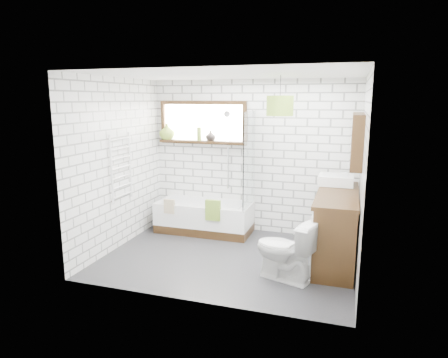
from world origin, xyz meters
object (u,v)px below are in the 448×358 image
(bathtub, at_px, (204,217))
(toilet, at_px, (285,250))
(vanity, at_px, (337,227))
(pendant, at_px, (280,106))
(basin, at_px, (336,180))

(bathtub, bearing_deg, toilet, -41.55)
(vanity, bearing_deg, bathtub, 164.55)
(vanity, height_order, pendant, pendant)
(vanity, relative_size, pendant, 4.66)
(vanity, distance_m, basin, 0.75)
(bathtub, bearing_deg, basin, -2.55)
(toilet, distance_m, pendant, 1.90)
(vanity, height_order, toilet, vanity)
(vanity, relative_size, basin, 3.46)
(basin, distance_m, pendant, 1.41)
(bathtub, height_order, toilet, toilet)
(vanity, height_order, basin, basin)
(toilet, height_order, pendant, pendant)
(bathtub, height_order, vanity, vanity)
(vanity, xyz_separation_m, basin, (-0.06, 0.50, 0.55))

